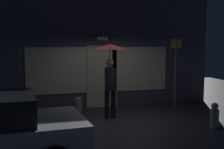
# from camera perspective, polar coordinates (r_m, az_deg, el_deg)

# --- Properties ---
(ground_plane) EXTENTS (18.00, 18.00, 0.00)m
(ground_plane) POSITION_cam_1_polar(r_m,az_deg,el_deg) (8.78, 1.48, -9.16)
(ground_plane) COLOR #2D2D33
(building_facade) EXTENTS (8.37, 0.48, 4.09)m
(building_facade) POSITION_cam_1_polar(r_m,az_deg,el_deg) (10.73, -2.21, 4.55)
(building_facade) COLOR #4C4C56
(building_facade) RESTS_ON ground
(person_with_umbrella) EXTENTS (1.05, 1.05, 2.27)m
(person_with_umbrella) POSITION_cam_1_polar(r_m,az_deg,el_deg) (9.04, -0.37, 2.25)
(person_with_umbrella) COLOR black
(person_with_umbrella) RESTS_ON ground
(street_sign_post) EXTENTS (0.40, 0.07, 2.53)m
(street_sign_post) POSITION_cam_1_polar(r_m,az_deg,el_deg) (10.61, 12.01, 1.21)
(street_sign_post) COLOR #595B60
(street_sign_post) RESTS_ON ground
(sidewalk_bollard) EXTENTS (0.24, 0.24, 0.49)m
(sidewalk_bollard) POSITION_cam_1_polar(r_m,az_deg,el_deg) (10.03, -6.43, -5.82)
(sidewalk_bollard) COLOR #B2A899
(sidewalk_bollard) RESTS_ON ground
(fire_hydrant) EXTENTS (0.24, 0.24, 0.71)m
(fire_hydrant) POSITION_cam_1_polar(r_m,az_deg,el_deg) (8.59, 18.94, -7.61)
(fire_hydrant) COLOR gray
(fire_hydrant) RESTS_ON ground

